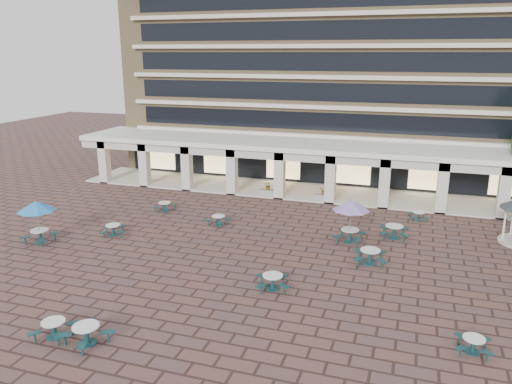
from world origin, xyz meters
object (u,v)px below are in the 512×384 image
picnic_table_0 (86,333)px  planter_left (268,190)px  picnic_table_2 (273,281)px  planter_right (324,195)px  picnic_table_1 (54,328)px

picnic_table_0 → planter_left: (0.71, 23.90, -0.03)m
picnic_table_0 → picnic_table_2: (5.98, 7.23, -0.03)m
picnic_table_2 → planter_right: bearing=74.4°
picnic_table_2 → planter_left: (-5.27, 16.67, 0.00)m
picnic_table_1 → planter_left: bearing=78.6°
picnic_table_0 → picnic_table_1: 1.65m
planter_left → picnic_table_2: bearing=-72.5°
picnic_table_1 → planter_right: planter_right is taller
picnic_table_0 → planter_right: planter_right is taller
picnic_table_0 → planter_right: (5.50, 23.90, -0.05)m
picnic_table_1 → picnic_table_2: bearing=37.7°
picnic_table_2 → picnic_table_1: bearing=-153.8°
planter_right → picnic_table_2: bearing=-88.3°
picnic_table_1 → planter_left: (2.36, 23.89, 0.02)m
planter_left → planter_right: 4.78m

